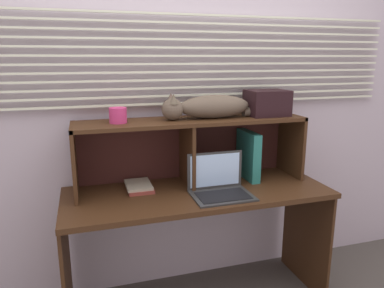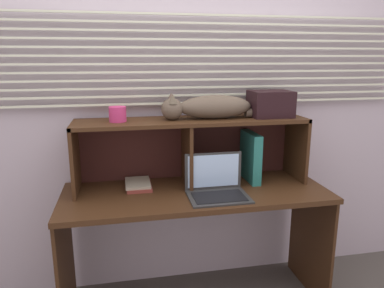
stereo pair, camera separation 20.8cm
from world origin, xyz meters
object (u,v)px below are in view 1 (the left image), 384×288
at_px(small_basket, 118,115).
at_px(laptop, 220,186).
at_px(book_stack, 139,186).
at_px(cat, 209,107).
at_px(storage_box, 267,103).
at_px(binder_upright, 248,155).

bearing_deg(small_basket, laptop, -21.82).
bearing_deg(small_basket, book_stack, -2.71).
bearing_deg(cat, storage_box, 0.00).
bearing_deg(small_basket, binder_upright, 0.00).
bearing_deg(laptop, storage_box, 28.51).
height_order(cat, book_stack, cat).
bearing_deg(book_stack, binder_upright, 0.39).
xyz_separation_m(book_stack, small_basket, (-0.10, 0.00, 0.43)).
bearing_deg(small_basket, cat, 0.00).
xyz_separation_m(cat, storage_box, (0.38, 0.00, 0.01)).
height_order(binder_upright, small_basket, small_basket).
relative_size(laptop, storage_box, 1.35).
distance_m(cat, binder_upright, 0.42).
height_order(cat, laptop, cat).
xyz_separation_m(laptop, binder_upright, (0.27, 0.21, 0.11)).
height_order(laptop, book_stack, laptop).
bearing_deg(storage_box, binder_upright, 180.00).
height_order(cat, storage_box, storage_box).
bearing_deg(storage_box, cat, 180.00).
distance_m(book_stack, small_basket, 0.44).
relative_size(cat, small_basket, 7.34).
distance_m(laptop, storage_box, 0.62).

